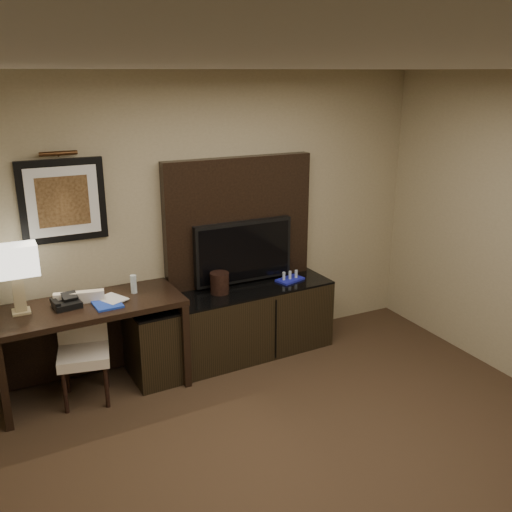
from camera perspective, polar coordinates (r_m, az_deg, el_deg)
floor at (r=4.10m, az=9.80°, el=-23.29°), size 4.50×5.00×0.01m
ceiling at (r=3.10m, az=12.57°, el=17.89°), size 4.50×5.00×0.01m
wall_back at (r=5.46m, az=-4.88°, el=3.79°), size 4.50×0.01×2.70m
desk at (r=5.16m, az=-15.90°, el=-8.85°), size 1.56×0.73×0.82m
credenza at (r=5.57m, az=-2.40°, el=-6.82°), size 2.04×0.66×0.69m
tv_wall_panel at (r=5.54m, az=-1.74°, el=3.20°), size 1.50×0.12×1.30m
tv at (r=5.52m, az=-1.29°, el=0.45°), size 1.00×0.08×0.60m
artwork at (r=5.06m, az=-18.77°, el=5.25°), size 0.70×0.04×0.70m
picture_light at (r=4.95m, az=-19.17°, el=9.67°), size 0.04×0.04×0.30m
desk_chair at (r=5.04m, az=-16.86°, el=-9.39°), size 0.50×0.55×0.86m
table_lamp at (r=4.91m, az=-22.81°, el=-2.08°), size 0.36×0.21×0.59m
desk_phone at (r=4.97m, az=-18.42°, el=-4.30°), size 0.24×0.22×0.11m
blue_folder at (r=4.95m, az=-14.71°, el=-4.60°), size 0.24×0.30×0.02m
book at (r=4.92m, az=-15.08°, el=-3.36°), size 0.17×0.10×0.24m
water_bottle at (r=5.12m, az=-12.14°, el=-2.77°), size 0.06×0.06×0.16m
ice_bucket at (r=5.36m, az=-3.66°, el=-2.70°), size 0.22×0.22×0.20m
minibar_tray at (r=5.68m, az=3.42°, el=-2.01°), size 0.30×0.23×0.10m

